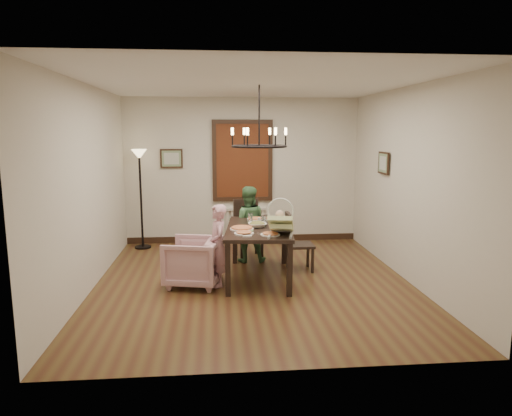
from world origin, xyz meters
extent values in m
cube|color=brown|center=(0.00, 0.00, 0.00)|extent=(4.50, 5.00, 0.01)
cube|color=white|center=(0.00, 0.00, 2.80)|extent=(4.50, 5.00, 0.01)
cube|color=beige|center=(0.00, 2.50, 1.40)|extent=(4.50, 0.01, 2.80)
cube|color=beige|center=(-2.25, 0.00, 1.40)|extent=(0.01, 5.00, 2.80)
cube|color=beige|center=(2.25, 0.00, 1.40)|extent=(0.01, 5.00, 2.80)
cube|color=black|center=(0.10, 0.18, 0.75)|extent=(1.10, 1.74, 0.05)
cube|color=black|center=(-0.38, -0.54, 0.36)|extent=(0.07, 0.07, 0.73)
cube|color=black|center=(-0.22, 0.99, 0.36)|extent=(0.07, 0.07, 0.73)
cube|color=black|center=(0.43, -0.62, 0.36)|extent=(0.07, 0.07, 0.73)
cube|color=black|center=(0.58, 0.91, 0.36)|extent=(0.07, 0.07, 0.73)
imported|color=#D1A0A9|center=(-0.86, -0.04, 0.34)|extent=(0.89, 0.88, 0.68)
imported|color=#CF929F|center=(-0.51, -0.09, 0.48)|extent=(0.27, 0.38, 0.96)
imported|color=#457446|center=(0.00, 1.09, 0.53)|extent=(0.53, 0.42, 1.05)
imported|color=white|center=(0.07, 0.16, 0.82)|extent=(0.32, 0.32, 0.08)
cylinder|color=tan|center=(-0.16, 0.02, 0.80)|extent=(0.34, 0.34, 0.04)
cylinder|color=silver|center=(0.18, 0.31, 0.85)|extent=(0.07, 0.07, 0.15)
cube|color=#521910|center=(0.00, 2.46, 1.60)|extent=(1.00, 0.03, 1.40)
cube|color=black|center=(-1.35, 2.47, 1.65)|extent=(0.42, 0.03, 0.36)
cube|color=black|center=(2.21, 0.90, 1.65)|extent=(0.03, 0.42, 0.36)
torus|color=black|center=(0.10, 0.18, 1.95)|extent=(0.80, 0.80, 0.04)
camera|label=1|loc=(-0.53, -6.33, 2.16)|focal=32.00mm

